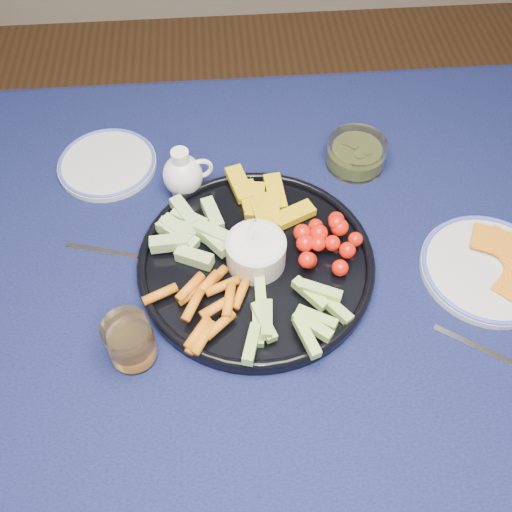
{
  "coord_description": "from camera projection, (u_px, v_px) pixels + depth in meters",
  "views": [
    {
      "loc": [
        0.07,
        -0.53,
        1.55
      ],
      "look_at": [
        0.12,
        0.02,
        0.78
      ],
      "focal_mm": 40.0,
      "sensor_mm": 36.0,
      "label": 1
    }
  ],
  "objects": [
    {
      "name": "fork_left",
      "position": [
        119.0,
        254.0,
        0.99
      ],
      "size": [
        0.16,
        0.06,
        0.0
      ],
      "color": "white",
      "rests_on": "dining_table"
    },
    {
      "name": "creamer_pitcher",
      "position": [
        184.0,
        175.0,
        1.04
      ],
      "size": [
        0.09,
        0.07,
        0.1
      ],
      "color": "white",
      "rests_on": "dining_table"
    },
    {
      "name": "juice_tumbler",
      "position": [
        131.0,
        343.0,
        0.85
      ],
      "size": [
        0.07,
        0.07,
        0.09
      ],
      "color": "white",
      "rests_on": "dining_table"
    },
    {
      "name": "fork_right",
      "position": [
        492.0,
        354.0,
        0.88
      ],
      "size": [
        0.14,
        0.1,
        0.0
      ],
      "color": "white",
      "rests_on": "dining_table"
    },
    {
      "name": "crudite_platter",
      "position": [
        254.0,
        259.0,
        0.96
      ],
      "size": [
        0.4,
        0.4,
        0.13
      ],
      "color": "black",
      "rests_on": "dining_table"
    },
    {
      "name": "side_plate_extra",
      "position": [
        107.0,
        163.0,
        1.11
      ],
      "size": [
        0.19,
        0.19,
        0.02
      ],
      "color": "silver",
      "rests_on": "dining_table"
    },
    {
      "name": "pickle_bowl",
      "position": [
        356.0,
        155.0,
        1.1
      ],
      "size": [
        0.11,
        0.11,
        0.05
      ],
      "color": "white",
      "rests_on": "dining_table"
    },
    {
      "name": "cheese_plate",
      "position": [
        488.0,
        268.0,
        0.96
      ],
      "size": [
        0.23,
        0.23,
        0.03
      ],
      "color": "silver",
      "rests_on": "dining_table"
    },
    {
      "name": "dining_table",
      "position": [
        193.0,
        308.0,
        1.03
      ],
      "size": [
        1.67,
        1.07,
        0.75
      ],
      "color": "#502B1A",
      "rests_on": "ground"
    }
  ]
}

